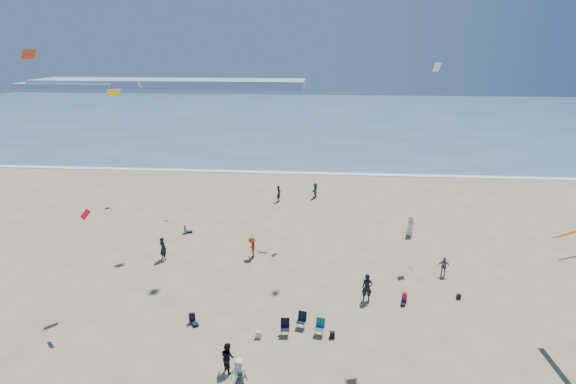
{
  "coord_description": "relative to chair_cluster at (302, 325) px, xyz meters",
  "views": [
    {
      "loc": [
        3.72,
        -12.51,
        16.17
      ],
      "look_at": [
        2.0,
        8.0,
        9.45
      ],
      "focal_mm": 28.0,
      "sensor_mm": 36.0,
      "label": 1
    }
  ],
  "objects": [
    {
      "name": "ocean",
      "position": [
        -2.64,
        84.86,
        -0.47
      ],
      "size": [
        220.0,
        100.0,
        0.06
      ],
      "primitive_type": "cube",
      "color": "#476B84",
      "rests_on": "ground"
    },
    {
      "name": "surf_line",
      "position": [
        -2.64,
        34.86,
        -0.46
      ],
      "size": [
        220.0,
        1.2,
        0.08
      ],
      "primitive_type": "cube",
      "color": "white",
      "rests_on": "ground"
    },
    {
      "name": "headland_far",
      "position": [
        -62.64,
        159.86,
        1.1
      ],
      "size": [
        110.0,
        20.0,
        3.2
      ],
      "primitive_type": "cube",
      "color": "#7A8EA8",
      "rests_on": "ground"
    },
    {
      "name": "headland_near",
      "position": [
        -102.64,
        154.86,
        0.5
      ],
      "size": [
        40.0,
        14.0,
        2.0
      ],
      "primitive_type": "cube",
      "color": "#7A8EA8",
      "rests_on": "ground"
    },
    {
      "name": "standing_flyers",
      "position": [
        0.27,
        4.63,
        0.35
      ],
      "size": [
        28.85,
        44.74,
        1.92
      ],
      "color": "silver",
      "rests_on": "ground"
    },
    {
      "name": "seated_group",
      "position": [
        -1.74,
        0.03,
        -0.08
      ],
      "size": [
        18.78,
        25.93,
        0.84
      ],
      "color": "white",
      "rests_on": "ground"
    },
    {
      "name": "chair_cluster",
      "position": [
        0.0,
        0.0,
        0.0
      ],
      "size": [
        2.68,
        1.48,
        1.0
      ],
      "color": "black",
      "rests_on": "ground"
    },
    {
      "name": "white_tote",
      "position": [
        -2.47,
        -0.69,
        -0.3
      ],
      "size": [
        0.35,
        0.2,
        0.4
      ],
      "primitive_type": "cube",
      "color": "silver",
      "rests_on": "ground"
    },
    {
      "name": "black_backpack",
      "position": [
        1.79,
        -0.34,
        -0.31
      ],
      "size": [
        0.3,
        0.22,
        0.38
      ],
      "primitive_type": "cube",
      "color": "black",
      "rests_on": "ground"
    },
    {
      "name": "navy_bag",
      "position": [
        10.29,
        4.63,
        -0.33
      ],
      "size": [
        0.28,
        0.18,
        0.34
      ],
      "primitive_type": "cube",
      "color": "black",
      "rests_on": "ground"
    },
    {
      "name": "kites_aloft",
      "position": [
        6.52,
        2.45,
        14.53
      ],
      "size": [
        42.46,
        45.11,
        27.29
      ],
      "color": "#D8216B",
      "rests_on": "ground"
    }
  ]
}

